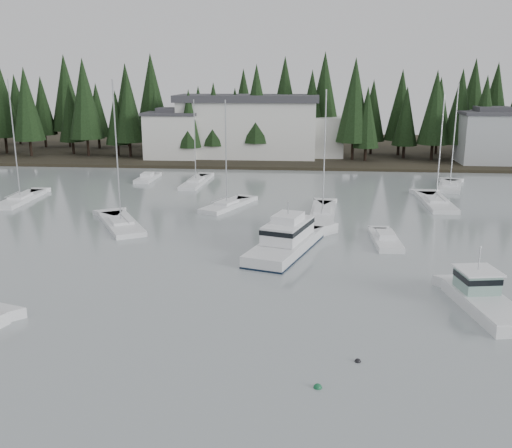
{
  "coord_description": "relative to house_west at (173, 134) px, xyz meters",
  "views": [
    {
      "loc": [
        5.67,
        -20.29,
        14.72
      ],
      "look_at": [
        1.49,
        26.26,
        2.5
      ],
      "focal_mm": 40.0,
      "sensor_mm": 36.0,
      "label": 1
    }
  ],
  "objects": [
    {
      "name": "mooring_buoy_dark",
      "position": [
        26.6,
        -71.52,
        -4.65
      ],
      "size": [
        0.35,
        0.35,
        0.35
      ],
      "primitive_type": "sphere",
      "color": "black",
      "rests_on": "ground"
    },
    {
      "name": "sailboat_0",
      "position": [
        42.97,
        -21.7,
        -4.57
      ],
      "size": [
        4.95,
        8.87,
        14.25
      ],
      "rotation": [
        0.0,
        0.0,
        1.3
      ],
      "color": "silver",
      "rests_on": "ground"
    },
    {
      "name": "mooring_buoy_green",
      "position": [
        24.44,
        -74.33,
        -4.65
      ],
      "size": [
        0.42,
        0.42,
        0.42
      ],
      "primitive_type": "sphere",
      "color": "#145933",
      "rests_on": "ground"
    },
    {
      "name": "cabin_cruiser_center",
      "position": [
        22.06,
        -52.07,
        -3.92
      ],
      "size": [
        6.84,
        12.0,
        4.92
      ],
      "rotation": [
        0.0,
        0.0,
        1.27
      ],
      "color": "silver",
      "rests_on": "ground"
    },
    {
      "name": "sailboat_1",
      "position": [
        14.6,
        -35.96,
        -4.58
      ],
      "size": [
        5.56,
        8.68,
        12.67
      ],
      "rotation": [
        0.0,
        0.0,
        1.17
      ],
      "color": "silver",
      "rests_on": "ground"
    },
    {
      "name": "far_shore_land",
      "position": [
        18.0,
        18.0,
        -4.65
      ],
      "size": [
        240.0,
        54.0,
        1.0
      ],
      "primitive_type": "cube",
      "color": "black",
      "rests_on": "ground"
    },
    {
      "name": "conifer_treeline",
      "position": [
        18.0,
        7.0,
        -4.65
      ],
      "size": [
        200.0,
        22.0,
        20.0
      ],
      "primitive_type": null,
      "color": "black",
      "rests_on": "ground"
    },
    {
      "name": "sailboat_2",
      "position": [
        8.25,
        -21.72,
        -4.59
      ],
      "size": [
        2.86,
        10.86,
        12.12
      ],
      "rotation": [
        0.0,
        0.0,
        1.53
      ],
      "color": "silver",
      "rests_on": "ground"
    },
    {
      "name": "sailboat_8",
      "position": [
        5.2,
        -45.33,
        -4.58
      ],
      "size": [
        7.4,
        10.05,
        14.92
      ],
      "rotation": [
        0.0,
        0.0,
        2.09
      ],
      "color": "silver",
      "rests_on": "ground"
    },
    {
      "name": "house_west",
      "position": [
        0.0,
        0.0,
        0.0
      ],
      "size": [
        9.54,
        7.42,
        8.75
      ],
      "color": "silver",
      "rests_on": "ground"
    },
    {
      "name": "sailboat_4",
      "position": [
        38.93,
        -32.11,
        -4.59
      ],
      "size": [
        3.09,
        10.55,
        13.35
      ],
      "rotation": [
        0.0,
        0.0,
        1.58
      ],
      "color": "silver",
      "rests_on": "ground"
    },
    {
      "name": "ground",
      "position": [
        18.0,
        -79.0,
        -4.65
      ],
      "size": [
        260.0,
        260.0,
        0.0
      ],
      "primitive_type": "plane",
      "color": "#8E9799",
      "rests_on": "ground"
    },
    {
      "name": "house_east_a",
      "position": [
        54.0,
        -1.0,
        0.25
      ],
      "size": [
        10.6,
        8.48,
        9.25
      ],
      "color": "#999EA0",
      "rests_on": "ground"
    },
    {
      "name": "sailboat_5",
      "position": [
        -10.67,
        -34.87,
        -4.57
      ],
      "size": [
        2.9,
        10.07,
        14.89
      ],
      "rotation": [
        0.0,
        0.0,
        1.62
      ],
      "color": "silver",
      "rests_on": "ground"
    },
    {
      "name": "runabout_3",
      "position": [
        0.67,
        -19.41,
        -4.52
      ],
      "size": [
        2.31,
        6.71,
        1.42
      ],
      "rotation": [
        0.0,
        0.0,
        1.55
      ],
      "color": "silver",
      "rests_on": "ground"
    },
    {
      "name": "harbor_inn",
      "position": [
        15.04,
        3.34,
        1.12
      ],
      "size": [
        29.5,
        11.5,
        10.9
      ],
      "color": "silver",
      "rests_on": "ground"
    },
    {
      "name": "runabout_1",
      "position": [
        30.95,
        -48.81,
        -4.52
      ],
      "size": [
        2.47,
        6.93,
        1.42
      ],
      "rotation": [
        0.0,
        0.0,
        1.61
      ],
      "color": "silver",
      "rests_on": "ground"
    },
    {
      "name": "lobster_boat_teal",
      "position": [
        35.34,
        -63.63,
        -4.13
      ],
      "size": [
        4.11,
        8.3,
        4.42
      ],
      "rotation": [
        0.0,
        0.0,
        1.74
      ],
      "color": "silver",
      "rests_on": "ground"
    },
    {
      "name": "sailboat_6",
      "position": [
        25.51,
        -38.86,
        -4.58
      ],
      "size": [
        3.29,
        11.02,
        13.88
      ],
      "rotation": [
        0.0,
        0.0,
        1.5
      ],
      "color": "silver",
      "rests_on": "ground"
    }
  ]
}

